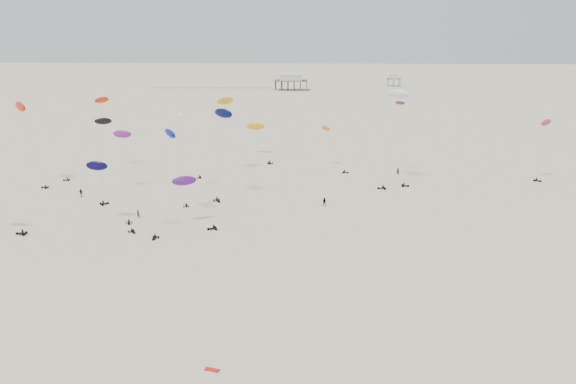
{
  "coord_description": "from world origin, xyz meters",
  "views": [
    {
      "loc": [
        4.82,
        -17.64,
        37.61
      ],
      "look_at": [
        0.0,
        88.0,
        7.0
      ],
      "focal_mm": 35.0,
      "sensor_mm": 36.0,
      "label": 1
    }
  ],
  "objects_px": {
    "pavilion_main": "(291,84)",
    "pavilion_small": "(394,81)",
    "rig_8": "(189,189)",
    "rig_0": "(102,176)",
    "rig_4": "(544,137)",
    "spectator_0": "(139,218)"
  },
  "relations": [
    {
      "from": "rig_8",
      "to": "spectator_0",
      "type": "xyz_separation_m",
      "value": [
        -11.93,
        3.85,
        -7.36
      ]
    },
    {
      "from": "rig_0",
      "to": "rig_4",
      "type": "bearing_deg",
      "value": -174.23
    },
    {
      "from": "pavilion_main",
      "to": "pavilion_small",
      "type": "bearing_deg",
      "value": 23.2
    },
    {
      "from": "rig_4",
      "to": "rig_8",
      "type": "relative_size",
      "value": 1.49
    },
    {
      "from": "rig_4",
      "to": "rig_8",
      "type": "xyz_separation_m",
      "value": [
        -82.91,
        -38.27,
        -4.0
      ]
    },
    {
      "from": "rig_0",
      "to": "rig_4",
      "type": "xyz_separation_m",
      "value": [
        100.46,
        37.44,
        1.61
      ]
    },
    {
      "from": "pavilion_main",
      "to": "pavilion_small",
      "type": "relative_size",
      "value": 2.33
    },
    {
      "from": "rig_4",
      "to": "rig_8",
      "type": "distance_m",
      "value": 91.4
    },
    {
      "from": "pavilion_small",
      "to": "rig_8",
      "type": "bearing_deg",
      "value": -105.21
    },
    {
      "from": "rig_0",
      "to": "rig_8",
      "type": "relative_size",
      "value": 1.2
    },
    {
      "from": "pavilion_main",
      "to": "spectator_0",
      "type": "height_order",
      "value": "pavilion_main"
    },
    {
      "from": "pavilion_main",
      "to": "spectator_0",
      "type": "relative_size",
      "value": 10.73
    },
    {
      "from": "pavilion_small",
      "to": "rig_8",
      "type": "xyz_separation_m",
      "value": [
        -79.46,
        -292.29,
        3.87
      ]
    },
    {
      "from": "pavilion_small",
      "to": "spectator_0",
      "type": "xyz_separation_m",
      "value": [
        -91.38,
        -288.44,
        -3.49
      ]
    },
    {
      "from": "pavilion_main",
      "to": "rig_4",
      "type": "relative_size",
      "value": 1.3
    },
    {
      "from": "rig_8",
      "to": "spectator_0",
      "type": "distance_m",
      "value": 14.53
    },
    {
      "from": "pavilion_main",
      "to": "rig_0",
      "type": "xyz_separation_m",
      "value": [
        -27.01,
        -261.46,
        5.53
      ]
    },
    {
      "from": "pavilion_main",
      "to": "rig_8",
      "type": "height_order",
      "value": "rig_8"
    },
    {
      "from": "pavilion_main",
      "to": "rig_8",
      "type": "xyz_separation_m",
      "value": [
        -9.46,
        -262.29,
        3.13
      ]
    },
    {
      "from": "rig_8",
      "to": "pavilion_small",
      "type": "bearing_deg",
      "value": -37.47
    },
    {
      "from": "pavilion_small",
      "to": "rig_8",
      "type": "height_order",
      "value": "rig_8"
    },
    {
      "from": "rig_4",
      "to": "rig_0",
      "type": "bearing_deg",
      "value": -22.66
    }
  ]
}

